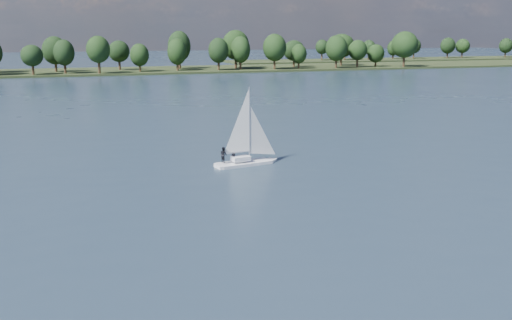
{
  "coord_description": "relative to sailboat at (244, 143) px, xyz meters",
  "views": [
    {
      "loc": [
        -25.02,
        -15.92,
        15.42
      ],
      "look_at": [
        -7.42,
        38.35,
        2.5
      ],
      "focal_mm": 40.0,
      "sensor_mm": 36.0,
      "label": 1
    }
  ],
  "objects": [
    {
      "name": "sailboat",
      "position": [
        0.0,
        0.0,
        0.0
      ],
      "size": [
        7.56,
        3.4,
        9.61
      ],
      "rotation": [
        0.0,
        0.0,
        0.19
      ],
      "color": "silver",
      "rests_on": "ground"
    },
    {
      "name": "far_shore",
      "position": [
        6.22,
        165.31,
        -2.68
      ],
      "size": [
        660.0,
        40.0,
        1.5
      ],
      "primitive_type": "cube",
      "color": "black",
      "rests_on": "ground"
    },
    {
      "name": "far_shore_back",
      "position": [
        166.22,
        213.31,
        -2.68
      ],
      "size": [
        220.0,
        30.0,
        1.4
      ],
      "primitive_type": "cube",
      "color": "black",
      "rests_on": "ground"
    },
    {
      "name": "ground",
      "position": [
        6.22,
        53.31,
        -2.68
      ],
      "size": [
        700.0,
        700.0,
        0.0
      ],
      "primitive_type": "plane",
      "color": "#233342",
      "rests_on": "ground"
    },
    {
      "name": "treeline",
      "position": [
        -1.72,
        161.0,
        5.47
      ],
      "size": [
        562.65,
        73.81,
        17.78
      ],
      "color": "black",
      "rests_on": "ground"
    }
  ]
}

